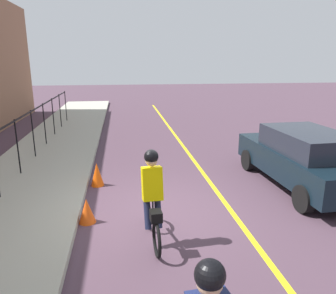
# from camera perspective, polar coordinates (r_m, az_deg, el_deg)

# --- Properties ---
(ground_plane) EXTENTS (80.00, 80.00, 0.00)m
(ground_plane) POSITION_cam_1_polar(r_m,az_deg,el_deg) (7.57, -1.27, -11.22)
(ground_plane) COLOR #493442
(lane_line_centre) EXTENTS (36.00, 0.12, 0.01)m
(lane_line_centre) POSITION_cam_1_polar(r_m,az_deg,el_deg) (7.90, 10.52, -10.28)
(lane_line_centre) COLOR yellow
(lane_line_centre) RESTS_ON ground
(sidewalk) EXTENTS (40.00, 3.20, 0.15)m
(sidewalk) POSITION_cam_1_polar(r_m,az_deg,el_deg) (7.93, -26.98, -11.10)
(sidewalk) COLOR #A6A595
(sidewalk) RESTS_ON ground
(cyclist_lead) EXTENTS (1.71, 0.38, 1.83)m
(cyclist_lead) POSITION_cam_1_polar(r_m,az_deg,el_deg) (6.00, -2.82, -8.98)
(cyclist_lead) COLOR black
(cyclist_lead) RESTS_ON ground
(patrol_sedan) EXTENTS (4.47, 2.07, 1.58)m
(patrol_sedan) POSITION_cam_1_polar(r_m,az_deg,el_deg) (9.43, 22.73, -1.69)
(patrol_sedan) COLOR black
(patrol_sedan) RESTS_ON ground
(traffic_cone_near) EXTENTS (0.36, 0.36, 0.65)m
(traffic_cone_near) POSITION_cam_1_polar(r_m,az_deg,el_deg) (9.11, -12.39, -4.73)
(traffic_cone_near) COLOR #EC510B
(traffic_cone_near) RESTS_ON ground
(traffic_cone_far) EXTENTS (0.36, 0.36, 0.54)m
(traffic_cone_far) POSITION_cam_1_polar(r_m,az_deg,el_deg) (7.19, -14.10, -10.84)
(traffic_cone_far) COLOR #EB5112
(traffic_cone_far) RESTS_ON ground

